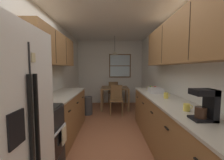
# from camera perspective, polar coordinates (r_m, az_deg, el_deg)

# --- Properties ---
(ground_plane) EXTENTS (12.00, 12.00, 0.00)m
(ground_plane) POSITION_cam_1_polar(r_m,az_deg,el_deg) (3.55, -0.77, -19.00)
(ground_plane) COLOR #995B3D
(wall_left) EXTENTS (0.10, 9.00, 2.55)m
(wall_left) POSITION_cam_1_polar(r_m,az_deg,el_deg) (3.53, -23.28, 1.83)
(wall_left) COLOR silver
(wall_left) RESTS_ON ground
(wall_right) EXTENTS (0.10, 9.00, 2.55)m
(wall_right) POSITION_cam_1_polar(r_m,az_deg,el_deg) (3.53, 21.73, 1.87)
(wall_right) COLOR silver
(wall_right) RESTS_ON ground
(wall_back) EXTENTS (4.40, 0.10, 2.55)m
(wall_back) POSITION_cam_1_polar(r_m,az_deg,el_deg) (5.91, -0.75, 3.16)
(wall_back) COLOR silver
(wall_back) RESTS_ON ground
(ceiling_slab) EXTENTS (4.40, 9.00, 0.08)m
(ceiling_slab) POSITION_cam_1_polar(r_m,az_deg,el_deg) (3.46, -0.82, 24.31)
(ceiling_slab) COLOR white
(stove_range) EXTENTS (0.66, 0.62, 1.10)m
(stove_range) POSITION_cam_1_polar(r_m,az_deg,el_deg) (2.24, -29.18, -21.07)
(stove_range) COLOR black
(stove_range) RESTS_ON ground
(microwave_over_range) EXTENTS (0.39, 0.62, 0.30)m
(microwave_over_range) POSITION_cam_1_polar(r_m,az_deg,el_deg) (2.10, -33.18, 9.35)
(microwave_over_range) COLOR silver
(counter_left) EXTENTS (0.64, 1.79, 0.90)m
(counter_left) POSITION_cam_1_polar(r_m,az_deg,el_deg) (3.29, -18.96, -12.85)
(counter_left) COLOR olive
(counter_left) RESTS_ON ground
(upper_cabinets_left) EXTENTS (0.33, 1.87, 0.64)m
(upper_cabinets_left) POSITION_cam_1_polar(r_m,az_deg,el_deg) (3.17, -22.35, 11.32)
(upper_cabinets_left) COLOR olive
(counter_right) EXTENTS (0.64, 3.15, 0.90)m
(counter_right) POSITION_cam_1_polar(r_m,az_deg,el_deg) (2.68, 22.15, -17.00)
(counter_right) COLOR olive
(counter_right) RESTS_ON ground
(upper_cabinets_right) EXTENTS (0.33, 2.83, 0.76)m
(upper_cabinets_right) POSITION_cam_1_polar(r_m,az_deg,el_deg) (2.55, 26.59, 14.42)
(upper_cabinets_right) COLOR olive
(dining_table) EXTENTS (0.95, 0.89, 0.75)m
(dining_table) POSITION_cam_1_polar(r_m,az_deg,el_deg) (5.11, 1.09, -4.18)
(dining_table) COLOR brown
(dining_table) RESTS_ON ground
(dining_chair_near) EXTENTS (0.41, 0.41, 0.90)m
(dining_chair_near) POSITION_cam_1_polar(r_m,az_deg,el_deg) (4.49, 1.76, -7.26)
(dining_chair_near) COLOR brown
(dining_chair_near) RESTS_ON ground
(dining_chair_far) EXTENTS (0.43, 0.43, 0.90)m
(dining_chair_far) POSITION_cam_1_polar(r_m,az_deg,el_deg) (5.78, 0.42, -4.60)
(dining_chair_far) COLOR brown
(dining_chair_far) RESTS_ON ground
(pendant_light) EXTENTS (0.24, 0.24, 0.63)m
(pendant_light) POSITION_cam_1_polar(r_m,az_deg,el_deg) (5.08, 1.11, 10.79)
(pendant_light) COLOR black
(back_window) EXTENTS (0.88, 0.05, 0.95)m
(back_window) POSITION_cam_1_polar(r_m,az_deg,el_deg) (5.85, 3.20, 5.67)
(back_window) COLOR brown
(trash_bin) EXTENTS (0.29, 0.29, 0.55)m
(trash_bin) POSITION_cam_1_polar(r_m,az_deg,el_deg) (4.55, -9.74, -10.06)
(trash_bin) COLOR #3F3F42
(trash_bin) RESTS_ON ground
(storage_canister) EXTENTS (0.13, 0.13, 0.18)m
(storage_canister) POSITION_cam_1_polar(r_m,az_deg,el_deg) (2.48, -24.71, -5.83)
(storage_canister) COLOR #D84C19
(storage_canister) RESTS_ON counter_left
(dish_towel) EXTENTS (0.02, 0.16, 0.24)m
(dish_towel) POSITION_cam_1_polar(r_m,az_deg,el_deg) (2.23, -18.61, -20.08)
(dish_towel) COLOR beige
(coffee_maker) EXTENTS (0.22, 0.18, 0.32)m
(coffee_maker) POSITION_cam_1_polar(r_m,az_deg,el_deg) (1.74, 33.48, -8.01)
(coffee_maker) COLOR black
(coffee_maker) RESTS_ON counter_right
(mug_by_coffeemaker) EXTENTS (0.12, 0.08, 0.09)m
(mug_by_coffeemaker) POSITION_cam_1_polar(r_m,az_deg,el_deg) (2.01, 27.76, -9.65)
(mug_by_coffeemaker) COLOR #E5CC4C
(mug_by_coffeemaker) RESTS_ON counter_right
(mug_spare) EXTENTS (0.11, 0.08, 0.10)m
(mug_spare) POSITION_cam_1_polar(r_m,az_deg,el_deg) (2.69, 20.82, -5.80)
(mug_spare) COLOR #E5CC4C
(mug_spare) RESTS_ON counter_right
(fruit_bowl) EXTENTS (0.28, 0.28, 0.09)m
(fruit_bowl) POSITION_cam_1_polar(r_m,az_deg,el_deg) (3.65, 15.92, -3.24)
(fruit_bowl) COLOR #E5D14C
(fruit_bowl) RESTS_ON counter_right
(dish_rack) EXTENTS (0.28, 0.34, 0.10)m
(dish_rack) POSITION_cam_1_polar(r_m,az_deg,el_deg) (3.26, 17.01, -3.94)
(dish_rack) COLOR silver
(dish_rack) RESTS_ON counter_right
(table_serving_bowl) EXTENTS (0.20, 0.20, 0.06)m
(table_serving_bowl) POSITION_cam_1_polar(r_m,az_deg,el_deg) (5.07, 2.29, -2.65)
(table_serving_bowl) COLOR #4C7299
(table_serving_bowl) RESTS_ON dining_table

